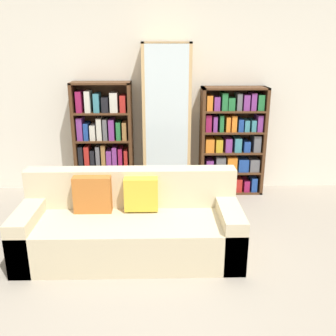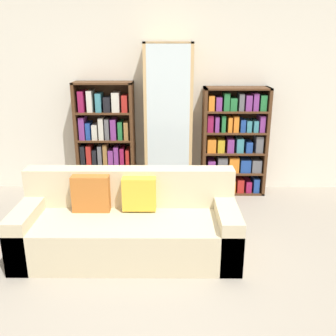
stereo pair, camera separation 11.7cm
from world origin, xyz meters
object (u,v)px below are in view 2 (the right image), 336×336
display_cabinet (168,121)px  bookshelf_right (234,142)px  bookshelf_left (106,142)px  couch (128,226)px  wine_bottle (208,200)px

display_cabinet → bookshelf_right: (0.88, 0.02, -0.29)m
bookshelf_left → bookshelf_right: size_ratio=1.05×
bookshelf_right → bookshelf_left: bearing=180.0°
couch → wine_bottle: 1.30m
bookshelf_left → display_cabinet: bearing=-1.1°
couch → bookshelf_left: (-0.45, 1.59, 0.43)m
bookshelf_right → wine_bottle: size_ratio=4.03×
bookshelf_left → bookshelf_right: bookshelf_left is taller
wine_bottle → couch: bearing=-132.4°
bookshelf_right → wine_bottle: bearing=-121.4°
couch → display_cabinet: size_ratio=1.05×
display_cabinet → bookshelf_right: bearing=1.0°
display_cabinet → wine_bottle: display_cabinet is taller
couch → bookshelf_right: bookshelf_right is taller
bookshelf_left → bookshelf_right: 1.72m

